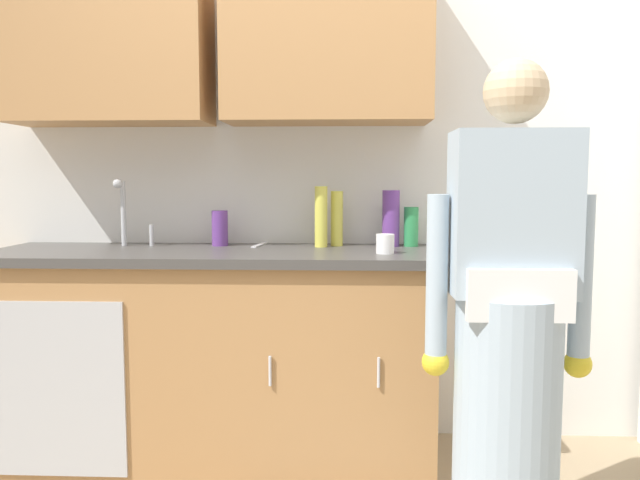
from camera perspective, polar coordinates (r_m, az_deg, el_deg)
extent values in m
cube|color=silver|center=(3.06, 1.81, 7.42)|extent=(4.80, 0.10, 2.70)
cube|color=#B27F4C|center=(3.10, -18.79, 16.43)|extent=(0.91, 0.34, 0.70)
cube|color=#B27F4C|center=(2.91, 0.65, 17.47)|extent=(0.91, 0.34, 0.70)
cube|color=#B27F4C|center=(2.89, -9.51, -10.61)|extent=(1.90, 0.60, 0.90)
cube|color=#B7BABF|center=(2.81, -23.19, -12.38)|extent=(0.60, 0.01, 0.72)
cylinder|color=silver|center=(2.53, -4.56, -11.78)|extent=(0.01, 0.01, 0.12)
cylinder|color=silver|center=(2.52, 5.35, -11.89)|extent=(0.01, 0.01, 0.12)
cube|color=#474442|center=(2.79, -9.66, -1.30)|extent=(1.96, 0.66, 0.04)
cube|color=#B7BABF|center=(2.91, -17.60, -1.31)|extent=(0.50, 0.36, 0.03)
cylinder|color=#B7BABF|center=(3.05, -17.43, 2.29)|extent=(0.02, 0.02, 0.30)
sphere|color=#B7BABF|center=(2.99, -17.90, 4.91)|extent=(0.04, 0.04, 0.04)
cylinder|color=#B7BABF|center=(3.01, -15.05, 0.42)|extent=(0.02, 0.02, 0.10)
cylinder|color=#A3B7C6|center=(2.22, 16.54, -16.01)|extent=(0.34, 0.34, 0.88)
cube|color=#A3B7C6|center=(2.07, 17.06, 2.31)|extent=(0.38, 0.22, 0.52)
sphere|color=tan|center=(2.09, 17.36, 12.77)|extent=(0.20, 0.20, 0.20)
cube|color=white|center=(1.99, 17.74, -4.81)|extent=(0.32, 0.04, 0.16)
cylinder|color=#A3B7C6|center=(2.07, 10.57, -3.53)|extent=(0.07, 0.07, 0.55)
sphere|color=yellow|center=(2.13, 10.44, -10.85)|extent=(0.09, 0.09, 0.09)
cylinder|color=#A3B7C6|center=(2.18, 22.63, -3.40)|extent=(0.07, 0.07, 0.55)
sphere|color=yellow|center=(2.24, 22.37, -10.37)|extent=(0.09, 0.09, 0.09)
cylinder|color=#D8D14C|center=(2.91, 1.54, 1.96)|extent=(0.06, 0.06, 0.25)
cylinder|color=#D8D14C|center=(2.86, 0.09, 2.13)|extent=(0.06, 0.06, 0.28)
cylinder|color=#2D8C4C|center=(2.92, 8.27, 1.21)|extent=(0.07, 0.07, 0.18)
cylinder|color=#66388C|center=(2.91, 6.46, 1.97)|extent=(0.08, 0.08, 0.26)
cylinder|color=#66388C|center=(2.96, -9.09, 1.07)|extent=(0.07, 0.07, 0.16)
cylinder|color=white|center=(2.63, 5.94, -0.35)|extent=(0.08, 0.08, 0.08)
cube|color=silver|center=(2.96, -5.43, -0.42)|extent=(0.06, 0.24, 0.01)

